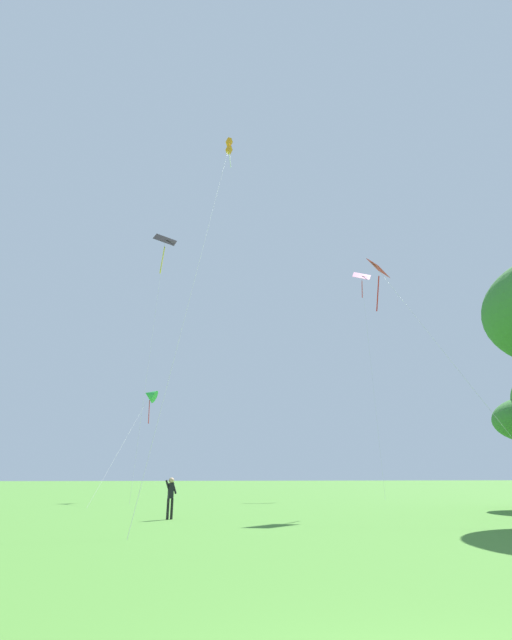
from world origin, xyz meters
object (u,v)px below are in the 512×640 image
object	(u,v)px
kite_green_small	(150,395)
kite_orange_box	(228,150)
kite_red_high	(381,278)
kite_pink_low	(362,284)
kite_black_large	(164,249)
person_in_blue_jacket	(171,494)

from	to	relation	value
kite_green_small	kite_orange_box	distance (m)	19.68
kite_red_high	kite_pink_low	bearing A→B (deg)	68.54
kite_black_large	person_in_blue_jacket	xyz separation A→B (m)	(1.83, -20.62, -22.15)
kite_green_small	kite_black_large	bearing A→B (deg)	88.78
kite_pink_low	kite_green_small	bearing A→B (deg)	-166.44
kite_black_large	kite_red_high	xyz separation A→B (m)	(14.17, -17.19, -9.62)
kite_red_high	person_in_blue_jacket	distance (m)	17.92
person_in_blue_jacket	kite_green_small	bearing A→B (deg)	96.60
kite_green_small	kite_black_large	xyz separation A→B (m)	(0.09, 4.05, 15.25)
kite_red_high	person_in_blue_jacket	size ratio (longest dim) A/B	9.04
kite_orange_box	person_in_blue_jacket	size ratio (longest dim) A/B	13.94
kite_black_large	kite_green_small	bearing A→B (deg)	-91.22
kite_green_small	person_in_blue_jacket	bearing A→B (deg)	-83.40
kite_green_small	kite_red_high	size ratio (longest dim) A/B	0.61
kite_green_small	person_in_blue_jacket	size ratio (longest dim) A/B	5.54
kite_green_small	kite_orange_box	xyz separation A→B (m)	(4.41, -13.01, 14.09)
kite_green_small	kite_black_large	world-z (taller)	kite_black_large
kite_red_high	person_in_blue_jacket	world-z (taller)	kite_red_high
kite_orange_box	kite_black_large	distance (m)	17.64
kite_orange_box	kite_black_large	size ratio (longest dim) A/B	0.91
kite_red_high	kite_orange_box	bearing A→B (deg)	179.27
kite_green_small	kite_orange_box	size ratio (longest dim) A/B	0.40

